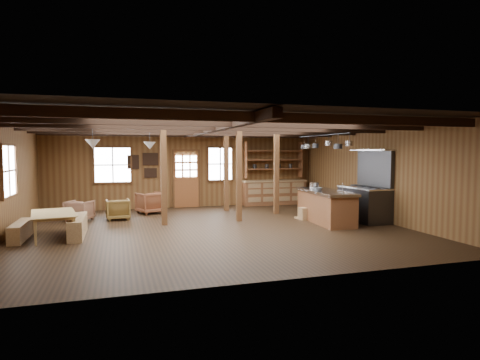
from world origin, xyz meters
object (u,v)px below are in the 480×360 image
at_px(kitchen_island, 325,206).
at_px(commercial_range, 366,198).
at_px(dining_table, 55,225).
at_px(armchair_a, 150,203).
at_px(armchair_b, 118,209).
at_px(armchair_c, 79,211).

relative_size(kitchen_island, commercial_range, 1.20).
relative_size(commercial_range, dining_table, 1.25).
height_order(armchair_a, armchair_b, armchair_a).
bearing_deg(kitchen_island, armchair_b, 162.95).
bearing_deg(commercial_range, armchair_b, 161.44).
bearing_deg(armchair_a, armchair_c, 2.12).
relative_size(kitchen_island, armchair_b, 3.69).
bearing_deg(armchair_c, commercial_range, -171.88).
xyz_separation_m(commercial_range, armchair_a, (-6.06, 3.36, -0.32)).
bearing_deg(armchair_a, kitchen_island, 124.26).
bearing_deg(kitchen_island, dining_table, -176.07).
bearing_deg(armchair_b, commercial_range, 156.95).
bearing_deg(armchair_b, kitchen_island, 154.24).
xyz_separation_m(armchair_a, armchair_c, (-2.13, -0.93, -0.05)).
bearing_deg(commercial_range, armchair_c, 163.50).
height_order(kitchen_island, dining_table, kitchen_island).
distance_m(commercial_range, armchair_a, 6.94).
distance_m(kitchen_island, armchair_b, 6.23).
distance_m(armchair_a, armchair_b, 1.42).
xyz_separation_m(kitchen_island, armchair_c, (-6.90, 2.30, -0.17)).
bearing_deg(dining_table, armchair_a, -47.74).
xyz_separation_m(kitchen_island, armchair_a, (-4.77, 3.24, -0.12)).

